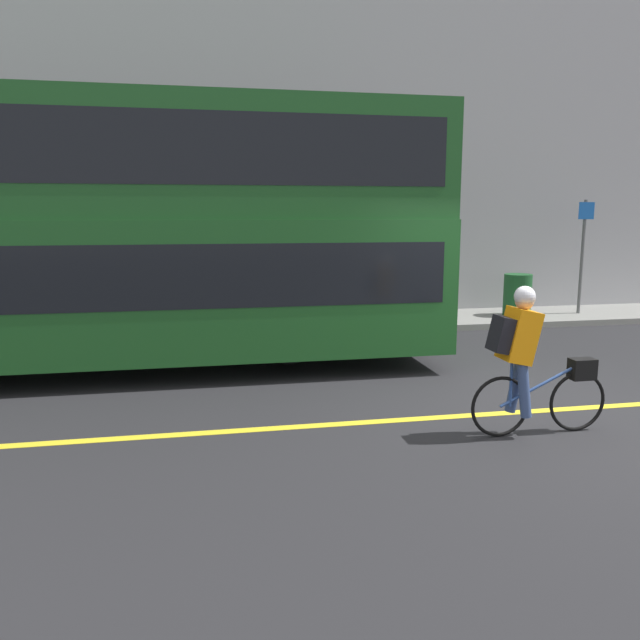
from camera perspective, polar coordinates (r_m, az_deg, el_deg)
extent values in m
plane|color=#232326|center=(7.80, 18.69, -7.80)|extent=(80.00, 80.00, 0.00)
cube|color=yellow|center=(7.76, 18.90, -7.89)|extent=(50.00, 0.14, 0.01)
cube|color=gray|center=(12.99, 6.00, -0.15)|extent=(60.00, 1.96, 0.12)
cube|color=#9E9EA3|center=(13.98, 4.88, 16.59)|extent=(60.00, 0.30, 7.90)
cylinder|color=black|center=(9.60, -2.93, -0.92)|extent=(1.01, 0.30, 1.01)
cube|color=#194C1E|center=(9.67, -24.76, 2.73)|extent=(11.69, 2.51, 1.90)
cube|color=black|center=(9.65, -24.85, 4.07)|extent=(11.22, 2.53, 0.83)
cube|color=#194C1E|center=(9.64, -25.52, 13.14)|extent=(11.69, 2.41, 1.61)
cube|color=black|center=(9.65, -25.56, 13.61)|extent=(11.22, 2.43, 0.90)
torus|color=black|center=(7.16, 22.46, -6.92)|extent=(0.64, 0.04, 0.64)
torus|color=black|center=(6.73, 16.15, -7.61)|extent=(0.64, 0.04, 0.64)
cylinder|color=#2D4C8C|center=(6.88, 19.50, -5.63)|extent=(0.89, 0.03, 0.44)
cylinder|color=#2D4C8C|center=(6.71, 17.06, -5.61)|extent=(0.03, 0.03, 0.47)
cube|color=black|center=(7.09, 22.85, -4.15)|extent=(0.26, 0.16, 0.22)
cube|color=orange|center=(6.63, 17.73, -1.36)|extent=(0.37, 0.32, 0.58)
cube|color=black|center=(6.53, 16.21, -1.26)|extent=(0.21, 0.26, 0.38)
cylinder|color=#384C7A|center=(6.85, 17.43, -5.75)|extent=(0.21, 0.11, 0.58)
cylinder|color=#384C7A|center=(6.70, 18.16, -6.14)|extent=(0.19, 0.11, 0.58)
sphere|color=tan|center=(6.59, 18.20, 1.69)|extent=(0.19, 0.19, 0.19)
sphere|color=silver|center=(6.59, 18.22, 2.06)|extent=(0.21, 0.21, 0.21)
cylinder|color=#194C23|center=(13.95, 17.60, 2.21)|extent=(0.58, 0.58, 0.88)
cylinder|color=#59595B|center=(14.64, 22.83, 5.31)|extent=(0.07, 0.07, 2.44)
cube|color=#1959B2|center=(14.58, 23.19, 9.18)|extent=(0.36, 0.02, 0.36)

